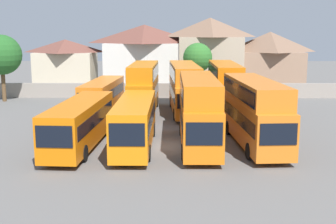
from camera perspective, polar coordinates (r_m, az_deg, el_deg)
name	(u,v)px	position (r m, az deg, el deg)	size (l,w,h in m)	color
ground	(169,105)	(49.44, 0.15, 0.96)	(140.00, 140.00, 0.00)	#605E5B
depot_boundary_wall	(169,90)	(54.49, 0.18, 2.82)	(56.00, 0.50, 1.80)	gray
bus_1	(80,121)	(31.93, -11.38, -1.22)	(3.19, 11.61, 3.29)	orange
bus_2	(135,121)	(31.23, -4.32, -1.16)	(2.56, 10.91, 3.43)	orange
bus_3	(199,108)	(31.38, 4.01, 0.51)	(2.60, 11.07, 5.01)	orange
bus_4	(255,109)	(32.27, 11.23, 0.39)	(3.34, 11.34, 4.78)	orange
bus_5	(103,95)	(44.69, -8.52, 2.24)	(3.19, 10.79, 3.28)	orange
bus_6	(144,85)	(44.74, -3.19, 3.52)	(2.76, 10.38, 4.95)	orange
bus_7	(184,86)	(44.37, 2.16, 3.46)	(3.14, 12.06, 4.94)	orange
bus_8	(225,85)	(44.94, 7.40, 3.51)	(2.65, 11.15, 4.99)	orange
house_terrace_left	(66,63)	(66.17, -13.16, 6.24)	(8.65, 6.76, 6.96)	beige
house_terrace_centre	(145,56)	(63.70, -3.07, 7.31)	(11.54, 8.21, 9.06)	silver
house_terrace_right	(210,53)	(62.96, 5.46, 7.68)	(9.23, 7.14, 10.01)	tan
house_terrace_far_right	(269,60)	(64.89, 13.07, 6.67)	(9.29, 7.35, 8.06)	#9E7A60
tree_left_of_lot	(198,58)	(56.69, 3.88, 7.02)	(3.76, 3.76, 6.71)	brown
tree_behind_wall	(1,55)	(54.76, -20.87, 6.95)	(4.66, 4.66, 7.81)	brown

